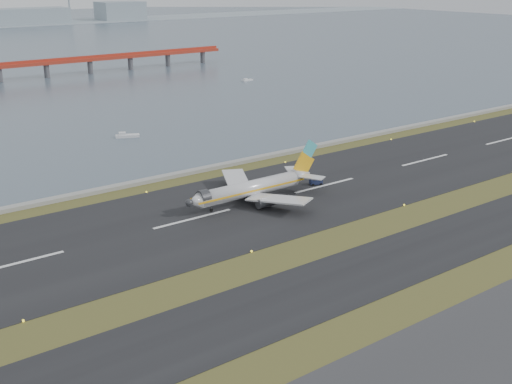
# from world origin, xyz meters

# --- Properties ---
(ground) EXTENTS (1000.00, 1000.00, 0.00)m
(ground) POSITION_xyz_m (0.00, 0.00, 0.00)
(ground) COLOR #344217
(ground) RESTS_ON ground
(taxiway_strip) EXTENTS (1000.00, 18.00, 0.10)m
(taxiway_strip) POSITION_xyz_m (0.00, -12.00, 0.05)
(taxiway_strip) COLOR black
(taxiway_strip) RESTS_ON ground
(runway_strip) EXTENTS (1000.00, 45.00, 0.10)m
(runway_strip) POSITION_xyz_m (0.00, 30.00, 0.05)
(runway_strip) COLOR black
(runway_strip) RESTS_ON ground
(seawall) EXTENTS (1000.00, 2.50, 1.00)m
(seawall) POSITION_xyz_m (0.00, 60.00, 0.50)
(seawall) COLOR gray
(seawall) RESTS_ON ground
(airliner) EXTENTS (38.52, 32.89, 12.80)m
(airliner) POSITION_xyz_m (18.34, 31.37, 3.46)
(airliner) COLOR silver
(airliner) RESTS_ON ground
(pushback_tug) EXTENTS (3.61, 2.79, 2.04)m
(pushback_tug) POSITION_xyz_m (38.55, 31.94, 0.99)
(pushback_tug) COLOR #151C3A
(pushback_tug) RESTS_ON ground
(workboat_near) EXTENTS (8.20, 5.44, 1.91)m
(workboat_near) POSITION_xyz_m (21.13, 107.81, 0.60)
(workboat_near) COLOR silver
(workboat_near) RESTS_ON ground
(workboat_far) EXTENTS (6.43, 2.75, 1.51)m
(workboat_far) POSITION_xyz_m (121.99, 178.66, 0.48)
(workboat_far) COLOR silver
(workboat_far) RESTS_ON ground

